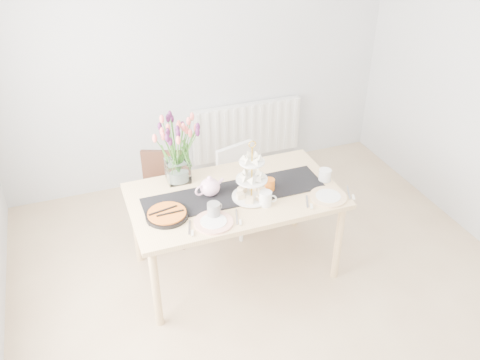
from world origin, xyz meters
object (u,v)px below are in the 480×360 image
object	(u,v)px
cream_jug	(325,175)
mug_grey	(214,210)
teapot	(210,187)
plate_left	(214,222)
mug_orange	(269,185)
tulip_vase	(175,141)
plate_right	(328,197)
mug_white	(265,198)
cake_stand	(252,184)
radiator	(247,130)
chair_white	(241,181)
tart_tin	(167,215)
dining_table	(235,202)
chair_brown	(164,190)

from	to	relation	value
cream_jug	mug_grey	xyz separation A→B (m)	(-0.97, -0.16, 0.01)
teapot	plate_left	xyz separation A→B (m)	(-0.08, -0.34, -0.07)
mug_grey	mug_orange	bearing A→B (deg)	-7.37
tulip_vase	plate_right	distance (m)	1.23
mug_grey	mug_white	bearing A→B (deg)	-25.58
cake_stand	cream_jug	size ratio (longest dim) A/B	4.48
radiator	teapot	world-z (taller)	teapot
chair_white	tulip_vase	world-z (taller)	tulip_vase
tulip_vase	tart_tin	size ratio (longest dim) A/B	2.08
mug_grey	mug_orange	world-z (taller)	mug_grey
tulip_vase	mug_orange	distance (m)	0.79
cream_jug	plate_left	world-z (taller)	cream_jug
radiator	teapot	size ratio (longest dim) A/B	4.94
dining_table	plate_right	distance (m)	0.71
mug_orange	plate_left	xyz separation A→B (m)	(-0.53, -0.25, -0.04)
teapot	mug_orange	bearing A→B (deg)	-25.46
chair_white	tulip_vase	size ratio (longest dim) A/B	1.18
dining_table	mug_white	size ratio (longest dim) A/B	14.32
teapot	mug_orange	xyz separation A→B (m)	(0.45, -0.09, -0.03)
cake_stand	tart_tin	world-z (taller)	cake_stand
chair_brown	dining_table	bearing A→B (deg)	-37.12
mug_orange	plate_right	distance (m)	0.45
chair_brown	mug_orange	bearing A→B (deg)	-25.33
mug_grey	cream_jug	bearing A→B (deg)	-17.50
chair_brown	tulip_vase	size ratio (longest dim) A/B	1.22
mug_grey	cake_stand	bearing A→B (deg)	-6.04
chair_brown	mug_white	world-z (taller)	mug_white
mug_white	cream_jug	bearing A→B (deg)	37.59
chair_brown	mug_orange	world-z (taller)	mug_orange
plate_left	plate_right	world-z (taller)	same
dining_table	tulip_vase	bearing A→B (deg)	136.17
tart_tin	mug_orange	world-z (taller)	mug_orange
mug_orange	chair_white	bearing A→B (deg)	29.58
dining_table	plate_right	world-z (taller)	plate_right
cake_stand	teapot	bearing A→B (deg)	153.81
tulip_vase	mug_grey	bearing A→B (deg)	-78.36
cake_stand	mug_white	size ratio (longest dim) A/B	3.88
cream_jug	plate_left	xyz separation A→B (m)	(-1.00, -0.23, -0.04)
chair_brown	chair_white	bearing A→B (deg)	14.93
plate_left	plate_right	size ratio (longest dim) A/B	0.99
radiator	chair_white	world-z (taller)	chair_white
chair_white	radiator	bearing A→B (deg)	49.84
radiator	teapot	xyz separation A→B (m)	(-0.87, -1.48, 0.38)
chair_brown	cream_jug	size ratio (longest dim) A/B	8.12
dining_table	teapot	world-z (taller)	teapot
mug_white	dining_table	bearing A→B (deg)	150.16
cream_jug	mug_orange	bearing A→B (deg)	157.71
mug_grey	plate_right	distance (m)	0.89
mug_orange	tulip_vase	bearing A→B (deg)	88.45
dining_table	tulip_vase	size ratio (longest dim) A/B	2.48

